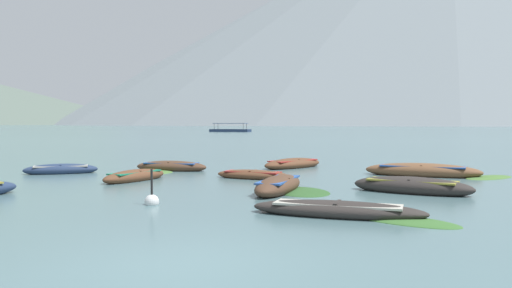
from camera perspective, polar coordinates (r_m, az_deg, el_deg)
ground_plane at (r=1507.34m, az=8.68°, el=2.18°), size 6000.00×6000.00×0.00m
mountain_0 at (r=1930.01m, az=-26.84°, el=8.92°), size 1916.25×1916.25×466.65m
mountain_1 at (r=1634.12m, az=-2.96°, el=8.24°), size 1413.62×1413.62×343.42m
mountain_2 at (r=1464.57m, az=20.90°, el=14.07°), size 1955.27×1955.27×610.05m
rowboat_0 at (r=15.87m, az=2.56°, el=-4.71°), size 1.64×3.81×0.62m
rowboat_1 at (r=23.30m, az=-9.58°, el=-2.55°), size 3.45×1.34×0.56m
rowboat_2 at (r=24.59m, az=4.21°, el=-2.26°), size 3.25×3.81×0.58m
rowboat_3 at (r=19.45m, az=-13.55°, el=-3.57°), size 1.92×3.31×0.53m
rowboat_4 at (r=21.65m, az=18.31°, el=-2.92°), size 4.77×2.43×0.66m
rowboat_5 at (r=19.62m, az=-0.36°, el=-3.54°), size 3.19×1.70×0.43m
rowboat_6 at (r=11.85m, az=9.20°, el=-7.39°), size 4.16×1.63×0.45m
rowboat_7 at (r=16.34m, az=17.24°, el=-4.61°), size 3.85×2.50×0.62m
rowboat_9 at (r=23.18m, az=-21.23°, el=-2.72°), size 3.12×2.25×0.53m
ferry_0 at (r=135.42m, az=-2.92°, el=1.57°), size 11.19×5.13×2.54m
mooring_buoy at (r=13.62m, az=-11.72°, el=-6.33°), size 0.38×0.38×1.06m
weed_patch_0 at (r=22.63m, az=-11.63°, el=-3.15°), size 2.57×2.55×0.14m
weed_patch_1 at (r=11.65m, az=16.22°, el=-8.33°), size 2.81×2.36×0.14m
weed_patch_2 at (r=21.93m, az=24.88°, el=-3.49°), size 2.69×2.62×0.14m
weed_patch_3 at (r=15.85m, az=5.12°, el=-5.43°), size 2.48×2.89×0.14m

